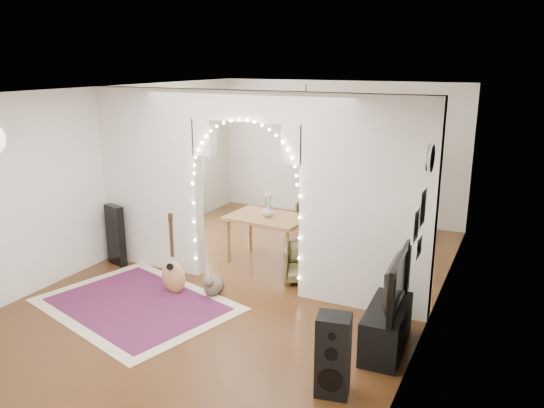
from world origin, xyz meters
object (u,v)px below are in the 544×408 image
at_px(bookcase, 380,189).
at_px(dining_chair_left, 311,213).
at_px(dining_table, 268,221).
at_px(dining_chair_right, 304,263).
at_px(acoustic_guitar, 173,264).
at_px(media_console, 386,328).
at_px(floor_speaker, 333,355).

bearing_deg(bookcase, dining_chair_left, -160.05).
bearing_deg(dining_table, dining_chair_right, -22.42).
bearing_deg(acoustic_guitar, dining_chair_left, 63.40).
distance_m(media_console, dining_chair_left, 4.64).
distance_m(dining_chair_left, dining_chair_right, 2.74).
height_order(dining_table, dining_chair_right, dining_table).
xyz_separation_m(media_console, dining_chair_left, (-2.47, 3.93, -0.02)).
bearing_deg(floor_speaker, dining_table, 115.44).
distance_m(acoustic_guitar, dining_chair_left, 3.79).
relative_size(acoustic_guitar, dining_chair_right, 1.66).
distance_m(floor_speaker, dining_chair_left, 5.42).
relative_size(bookcase, dining_table, 1.16).
distance_m(dining_table, dining_chair_right, 0.97).
bearing_deg(bookcase, media_console, -76.05).
bearing_deg(dining_chair_left, dining_chair_right, -77.68).
relative_size(media_console, dining_chair_left, 1.98).
bearing_deg(dining_chair_right, dining_chair_left, 88.27).
distance_m(bookcase, dining_table, 2.87).
bearing_deg(floor_speaker, dining_chair_right, 107.04).
bearing_deg(floor_speaker, bookcase, 89.28).
bearing_deg(media_console, dining_table, 139.96).
xyz_separation_m(acoustic_guitar, media_console, (2.97, -0.18, -0.17)).
xyz_separation_m(media_console, dining_chair_right, (-1.53, 1.36, 0.01)).
bearing_deg(dining_chair_left, dining_table, -93.70).
distance_m(acoustic_guitar, floor_speaker, 2.97).
bearing_deg(dining_chair_right, dining_table, 131.57).
bearing_deg(dining_table, media_console, -32.79).
bearing_deg(media_console, dining_chair_left, 119.18).
distance_m(acoustic_guitar, bookcase, 4.57).
xyz_separation_m(acoustic_guitar, floor_speaker, (2.71, -1.20, -0.02)).
height_order(floor_speaker, dining_chair_left, floor_speaker).
xyz_separation_m(bookcase, dining_table, (-1.05, -2.67, -0.05)).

